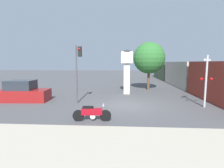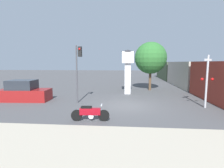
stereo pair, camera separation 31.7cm
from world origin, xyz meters
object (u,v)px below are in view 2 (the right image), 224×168
clock_tower (128,65)px  traffic_light (78,64)px  street_tree (151,58)px  motorcycle (90,113)px  freight_train (186,74)px  parked_car (24,92)px  railroad_crossing_signal (207,79)px

clock_tower → traffic_light: size_ratio=0.99×
traffic_light → street_tree: 9.87m
motorcycle → street_tree: (4.80, 11.59, 3.36)m
motorcycle → freight_train: (10.29, 15.78, 1.24)m
clock_tower → traffic_light: 6.10m
traffic_light → street_tree: (6.64, 7.27, 0.64)m
motorcycle → parked_car: parked_car is taller
parked_car → street_tree: bearing=27.5°
motorcycle → traffic_light: (-1.84, 4.31, 2.72)m
freight_train → parked_car: 20.37m
traffic_light → railroad_crossing_signal: size_ratio=1.21×
traffic_light → railroad_crossing_signal: bearing=-4.3°
motorcycle → street_tree: 12.98m
traffic_light → street_tree: street_tree is taller
parked_car → clock_tower: bearing=22.1°
clock_tower → parked_car: (-8.95, -4.18, -2.33)m
freight_train → railroad_crossing_signal: railroad_crossing_signal is taller
street_tree → motorcycle: bearing=-112.5°
motorcycle → street_tree: bearing=63.5°
street_tree → parked_car: bearing=-149.6°
motorcycle → freight_train: 18.87m
freight_train → railroad_crossing_signal: (-2.48, -12.18, 0.40)m
clock_tower → parked_car: clock_tower is taller
traffic_light → railroad_crossing_signal: (9.64, -0.72, -1.08)m
clock_tower → railroad_crossing_signal: size_ratio=1.20×
motorcycle → clock_tower: bearing=72.6°
motorcycle → railroad_crossing_signal: bearing=20.7°
freight_train → parked_car: (-17.11, -11.02, -0.95)m
freight_train → traffic_light: bearing=-136.6°
railroad_crossing_signal → street_tree: size_ratio=0.67×
parked_car → railroad_crossing_signal: bearing=-7.5°
railroad_crossing_signal → motorcycle: bearing=-155.2°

